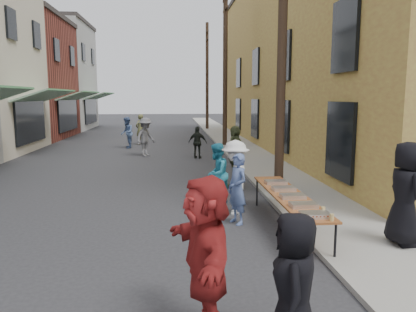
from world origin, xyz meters
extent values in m
plane|color=#28282B|center=(0.00, 0.00, 0.00)|extent=(120.00, 120.00, 0.00)
cube|color=gray|center=(5.00, 15.00, 0.05)|extent=(2.20, 60.00, 0.10)
cube|color=maroon|center=(-10.00, 21.00, 4.00)|extent=(8.00, 8.00, 8.00)
cube|color=gray|center=(-10.00, 29.00, 4.50)|extent=(8.00, 8.00, 9.00)
cube|color=#9E6D38|center=(11.10, 14.00, 5.00)|extent=(10.00, 28.00, 10.00)
cylinder|color=#2D2116|center=(4.30, 3.00, 4.50)|extent=(0.26, 0.26, 9.00)
cylinder|color=#2D2116|center=(4.30, 15.00, 4.50)|extent=(0.26, 0.26, 9.00)
cylinder|color=#2D2116|center=(4.30, 27.00, 4.50)|extent=(0.26, 0.26, 9.00)
cube|color=brown|center=(3.80, 0.30, 0.73)|extent=(0.70, 4.00, 0.04)
cylinder|color=black|center=(3.51, -1.58, 0.35)|extent=(0.04, 0.04, 0.71)
cylinder|color=black|center=(4.09, -1.58, 0.35)|extent=(0.04, 0.04, 0.71)
cylinder|color=black|center=(3.51, 2.18, 0.35)|extent=(0.04, 0.04, 0.71)
cylinder|color=black|center=(4.09, 2.18, 0.35)|extent=(0.04, 0.04, 0.71)
cube|color=maroon|center=(3.80, -1.35, 0.79)|extent=(0.50, 0.33, 0.08)
cube|color=#B2B2B7|center=(3.80, -0.70, 0.79)|extent=(0.50, 0.33, 0.08)
cube|color=tan|center=(3.80, 0.00, 0.79)|extent=(0.50, 0.33, 0.08)
cube|color=#B2B2B7|center=(3.80, 0.70, 0.79)|extent=(0.50, 0.33, 0.08)
cube|color=tan|center=(3.80, 1.40, 0.79)|extent=(0.50, 0.33, 0.08)
cylinder|color=#A57F26|center=(3.58, -1.65, 0.79)|extent=(0.07, 0.07, 0.08)
cylinder|color=#A57F26|center=(3.58, -1.55, 0.79)|extent=(0.07, 0.07, 0.08)
cylinder|color=#A57F26|center=(3.58, -1.45, 0.79)|extent=(0.07, 0.07, 0.08)
cylinder|color=tan|center=(4.00, -1.60, 0.81)|extent=(0.08, 0.08, 0.12)
imported|color=black|center=(2.60, -4.06, 0.82)|extent=(0.71, 0.91, 1.65)
imported|color=#50659A|center=(2.75, 0.72, 0.80)|extent=(0.59, 0.69, 1.59)
imported|color=teal|center=(2.47, 2.40, 0.82)|extent=(0.92, 0.99, 1.64)
imported|color=white|center=(2.82, 1.50, 0.90)|extent=(0.85, 1.26, 1.81)
imported|color=#48522F|center=(3.24, 4.25, 0.98)|extent=(0.68, 1.22, 1.96)
imported|color=maroon|center=(1.70, -3.48, 0.97)|extent=(0.89, 1.88, 1.95)
imported|color=black|center=(5.60, -1.08, 1.07)|extent=(0.64, 0.96, 1.93)
imported|color=slate|center=(0.01, 11.54, 0.92)|extent=(1.26, 1.36, 1.84)
imported|color=black|center=(2.47, 10.56, 0.74)|extent=(0.94, 0.61, 1.48)
imported|color=brown|center=(-0.62, 16.37, 0.91)|extent=(0.74, 0.79, 1.81)
imported|color=#526D9F|center=(-1.21, 14.62, 0.87)|extent=(0.73, 0.90, 1.73)
camera|label=1|loc=(1.33, -8.04, 2.84)|focal=35.00mm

